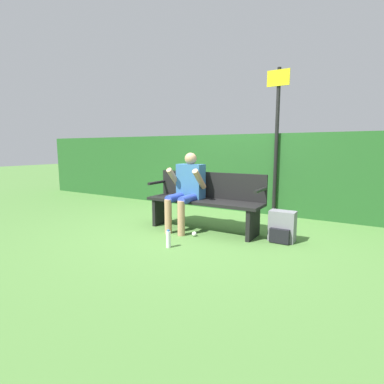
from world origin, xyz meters
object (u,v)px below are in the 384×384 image
Objects in this scene: water_bottle at (168,239)px; signpost at (277,133)px; park_bench at (205,200)px; person_seated at (187,187)px; backpack at (282,227)px.

signpost reaches higher than water_bottle.
park_bench is 0.69× the size of signpost.
signpost is at bearing 75.72° from water_bottle.
person_seated reaches higher than backpack.
park_bench is 4.36× the size of backpack.
backpack is 1.60m from water_bottle.
person_seated is at bearing -174.85° from backpack.
water_bottle is at bearing -89.33° from park_bench.
water_bottle is (-1.21, -1.04, -0.09)m from backpack.
water_bottle is 0.09× the size of signpost.
park_bench is 1.10m from water_bottle.
park_bench is 7.81× the size of water_bottle.
water_bottle is 3.03m from signpost.
person_seated is 0.45× the size of signpost.
person_seated is (-0.26, -0.13, 0.21)m from park_bench.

